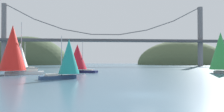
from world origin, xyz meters
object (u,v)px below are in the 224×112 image
at_px(sailboat_green_sail, 221,52).
at_px(sailboat_crimson_sail, 78,57).
at_px(sailboat_teal_sail, 68,58).
at_px(sailboat_red_spinnaker, 13,49).
at_px(sailboat_white_mainsail, 21,56).

height_order(sailboat_green_sail, sailboat_crimson_sail, sailboat_green_sail).
height_order(sailboat_teal_sail, sailboat_crimson_sail, sailboat_crimson_sail).
bearing_deg(sailboat_red_spinnaker, sailboat_green_sail, 3.34).
distance_m(sailboat_teal_sail, sailboat_red_spinnaker, 17.58).
distance_m(sailboat_red_spinnaker, sailboat_white_mainsail, 24.76).
height_order(sailboat_red_spinnaker, sailboat_green_sail, sailboat_red_spinnaker).
bearing_deg(sailboat_crimson_sail, sailboat_green_sail, -7.67).
bearing_deg(sailboat_green_sail, sailboat_white_mainsail, 160.40).
height_order(sailboat_teal_sail, sailboat_red_spinnaker, sailboat_red_spinnaker).
height_order(sailboat_red_spinnaker, sailboat_white_mainsail, sailboat_red_spinnaker).
height_order(sailboat_green_sail, sailboat_white_mainsail, sailboat_green_sail).
xyz_separation_m(sailboat_green_sail, sailboat_white_mainsail, (-58.38, 20.79, -0.78)).
distance_m(sailboat_crimson_sail, sailboat_white_mainsail, 25.99).
bearing_deg(sailboat_teal_sail, sailboat_red_spinnaker, 142.92).
bearing_deg(sailboat_green_sail, sailboat_crimson_sail, 172.33).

